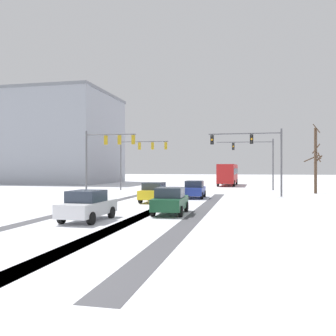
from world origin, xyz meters
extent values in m
cube|color=#4C4C51|center=(0.28, 14.68, 0.00)|extent=(0.92, 32.29, 0.01)
cube|color=#4C4C51|center=(-4.70, 14.68, 0.00)|extent=(0.91, 32.29, 0.01)
cube|color=#4C4C51|center=(0.28, 14.68, 0.00)|extent=(0.91, 32.29, 0.01)
cube|color=#4C4C51|center=(3.38, 14.68, 0.00)|extent=(1.03, 32.29, 0.01)
cube|color=white|center=(10.80, 13.21, 0.06)|extent=(4.00, 32.29, 0.12)
cylinder|color=#56565B|center=(9.40, 39.36, 3.25)|extent=(0.18, 0.18, 6.50)
cylinder|color=#56565B|center=(5.88, 39.09, 6.10)|extent=(7.04, 0.64, 0.12)
cube|color=black|center=(4.47, 38.99, 5.55)|extent=(0.34, 0.26, 0.90)
sphere|color=black|center=(4.49, 38.83, 5.85)|extent=(0.20, 0.20, 0.20)
sphere|color=orange|center=(4.49, 38.83, 5.55)|extent=(0.20, 0.20, 0.20)
sphere|color=black|center=(4.49, 38.83, 5.25)|extent=(0.20, 0.20, 0.20)
cylinder|color=#56565B|center=(-9.40, 35.36, 3.25)|extent=(0.18, 0.18, 6.50)
cylinder|color=#56565B|center=(-6.36, 35.52, 6.10)|extent=(6.09, 0.44, 0.12)
cube|color=#B79319|center=(-6.97, 35.48, 5.55)|extent=(0.33, 0.26, 0.90)
sphere|color=black|center=(-6.97, 35.64, 5.85)|extent=(0.20, 0.20, 0.20)
sphere|color=orange|center=(-6.97, 35.64, 5.55)|extent=(0.20, 0.20, 0.20)
sphere|color=black|center=(-6.97, 35.64, 5.25)|extent=(0.20, 0.20, 0.20)
cube|color=#B79319|center=(-5.29, 35.57, 5.55)|extent=(0.33, 0.26, 0.90)
sphere|color=black|center=(-5.30, 35.73, 5.85)|extent=(0.20, 0.20, 0.20)
sphere|color=orange|center=(-5.30, 35.73, 5.55)|extent=(0.20, 0.20, 0.20)
sphere|color=black|center=(-5.30, 35.73, 5.25)|extent=(0.20, 0.20, 0.20)
cube|color=#B79319|center=(-3.62, 35.66, 5.55)|extent=(0.33, 0.26, 0.90)
sphere|color=black|center=(-3.63, 35.82, 5.85)|extent=(0.20, 0.20, 0.20)
sphere|color=orange|center=(-3.63, 35.82, 5.55)|extent=(0.20, 0.20, 0.20)
sphere|color=black|center=(-3.63, 35.82, 5.25)|extent=(0.20, 0.20, 0.20)
cylinder|color=#56565B|center=(-9.40, 25.36, 3.25)|extent=(0.18, 0.18, 6.50)
cylinder|color=#56565B|center=(-6.85, 25.45, 6.10)|extent=(5.10, 0.30, 0.12)
cube|color=#B79319|center=(-7.36, 25.43, 5.55)|extent=(0.33, 0.25, 0.90)
sphere|color=black|center=(-7.37, 25.59, 5.85)|extent=(0.20, 0.20, 0.20)
sphere|color=orange|center=(-7.37, 25.59, 5.55)|extent=(0.20, 0.20, 0.20)
sphere|color=black|center=(-7.37, 25.59, 5.25)|extent=(0.20, 0.20, 0.20)
cube|color=#B79319|center=(-5.96, 25.48, 5.55)|extent=(0.33, 0.25, 0.90)
sphere|color=black|center=(-5.96, 25.64, 5.85)|extent=(0.20, 0.20, 0.20)
sphere|color=orange|center=(-5.96, 25.64, 5.55)|extent=(0.20, 0.20, 0.20)
sphere|color=black|center=(-5.96, 25.64, 5.25)|extent=(0.20, 0.20, 0.20)
cube|color=#B79319|center=(-4.56, 25.53, 5.55)|extent=(0.33, 0.25, 0.90)
sphere|color=black|center=(-4.56, 25.69, 5.85)|extent=(0.20, 0.20, 0.20)
sphere|color=orange|center=(-4.56, 25.69, 5.55)|extent=(0.20, 0.20, 0.20)
sphere|color=black|center=(-4.56, 25.69, 5.25)|extent=(0.20, 0.20, 0.20)
cylinder|color=#56565B|center=(9.40, 27.36, 3.25)|extent=(0.18, 0.18, 6.50)
cylinder|color=#56565B|center=(5.98, 27.34, 6.10)|extent=(6.83, 0.15, 0.12)
cube|color=black|center=(6.67, 27.34, 5.55)|extent=(0.32, 0.24, 0.90)
sphere|color=black|center=(6.67, 27.18, 5.85)|extent=(0.20, 0.20, 0.20)
sphere|color=orange|center=(6.67, 27.18, 5.55)|extent=(0.20, 0.20, 0.20)
sphere|color=black|center=(6.67, 27.18, 5.25)|extent=(0.20, 0.20, 0.20)
cube|color=black|center=(2.91, 27.33, 5.55)|extent=(0.32, 0.24, 0.90)
sphere|color=black|center=(2.91, 27.17, 5.85)|extent=(0.20, 0.20, 0.20)
sphere|color=orange|center=(2.91, 27.17, 5.55)|extent=(0.20, 0.20, 0.20)
sphere|color=black|center=(2.91, 27.17, 5.25)|extent=(0.20, 0.20, 0.20)
cube|color=#233899|center=(1.47, 25.36, 0.67)|extent=(1.82, 4.15, 0.70)
cube|color=#2D3847|center=(1.48, 25.21, 1.32)|extent=(1.62, 1.95, 0.60)
cylinder|color=black|center=(0.63, 26.61, 0.32)|extent=(0.24, 0.65, 0.64)
cylinder|color=black|center=(2.24, 26.66, 0.32)|extent=(0.24, 0.65, 0.64)
cylinder|color=black|center=(0.71, 24.07, 0.32)|extent=(0.24, 0.65, 0.64)
cylinder|color=black|center=(2.32, 24.11, 0.32)|extent=(0.24, 0.65, 0.64)
cube|color=yellow|center=(-1.19, 20.73, 0.67)|extent=(1.73, 4.11, 0.70)
cube|color=#2D3847|center=(-1.19, 20.58, 1.32)|extent=(1.58, 1.91, 0.60)
cylinder|color=black|center=(-1.99, 22.01, 0.32)|extent=(0.23, 0.64, 0.64)
cylinder|color=black|center=(-0.37, 22.00, 0.32)|extent=(0.23, 0.64, 0.64)
cylinder|color=black|center=(-2.01, 19.47, 0.32)|extent=(0.23, 0.64, 0.64)
cylinder|color=black|center=(-0.39, 19.45, 0.32)|extent=(0.23, 0.64, 0.64)
cube|color=#194C2D|center=(1.74, 13.38, 0.67)|extent=(1.86, 4.16, 0.70)
cube|color=#2D3847|center=(1.74, 13.23, 1.32)|extent=(1.63, 1.96, 0.60)
cylinder|color=black|center=(0.88, 14.62, 0.32)|extent=(0.25, 0.65, 0.64)
cylinder|color=black|center=(2.49, 14.69, 0.32)|extent=(0.25, 0.65, 0.64)
cylinder|color=black|center=(0.98, 12.08, 0.32)|extent=(0.25, 0.65, 0.64)
cylinder|color=black|center=(2.59, 12.15, 0.32)|extent=(0.25, 0.65, 0.64)
cube|color=silver|center=(-1.95, 9.65, 0.67)|extent=(1.80, 4.14, 0.70)
cube|color=#2D3847|center=(-1.95, 9.50, 1.32)|extent=(1.61, 1.94, 0.60)
cylinder|color=black|center=(-2.73, 10.94, 0.32)|extent=(0.24, 0.65, 0.64)
cylinder|color=black|center=(-1.11, 10.90, 0.32)|extent=(0.24, 0.65, 0.64)
cylinder|color=black|center=(-2.79, 8.40, 0.32)|extent=(0.24, 0.65, 0.64)
cylinder|color=black|center=(-1.17, 8.36, 0.32)|extent=(0.24, 0.65, 0.64)
cube|color=#B21E1E|center=(3.15, 50.83, 1.93)|extent=(2.76, 11.06, 2.90)
cube|color=#283342|center=(3.15, 50.83, 2.28)|extent=(2.78, 10.18, 0.90)
cylinder|color=black|center=(4.24, 46.96, 0.48)|extent=(0.32, 0.97, 0.96)
cylinder|color=black|center=(1.87, 47.01, 0.48)|extent=(0.32, 0.97, 0.96)
cylinder|color=black|center=(4.41, 54.11, 0.48)|extent=(0.32, 0.97, 0.96)
cylinder|color=black|center=(2.04, 54.16, 0.48)|extent=(0.32, 0.97, 0.96)
cylinder|color=#4C3828|center=(13.56, 34.16, 3.60)|extent=(0.32, 0.32, 7.20)
cylinder|color=#4C3828|center=(13.71, 33.82, 3.97)|extent=(0.81, 0.44, 1.09)
cylinder|color=#4C3828|center=(13.60, 33.80, 7.10)|extent=(0.81, 0.18, 1.01)
cylinder|color=#4C3828|center=(13.24, 34.96, 3.86)|extent=(1.70, 0.77, 0.82)
cylinder|color=#4C3828|center=(13.68, 34.53, 4.94)|extent=(0.86, 0.37, 1.13)
cylinder|color=#4C3828|center=(13.88, 34.51, 3.74)|extent=(0.87, 0.81, 0.93)
cylinder|color=#4C3828|center=(13.91, 33.95, 4.13)|extent=(0.57, 0.85, 0.71)
cube|color=#9399A3|center=(-31.47, 54.42, 8.07)|extent=(25.52, 18.75, 16.14)
cube|color=slate|center=(-31.47, 54.42, 16.39)|extent=(25.82, 19.05, 0.50)
camera|label=1|loc=(6.39, -8.32, 2.80)|focal=39.02mm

